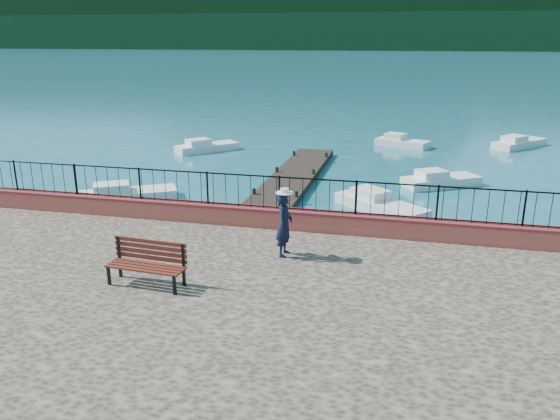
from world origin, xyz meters
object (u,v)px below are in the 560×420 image
at_px(boat_0, 127,191).
at_px(boat_5, 520,141).
at_px(boat_3, 207,144).
at_px(park_bench, 147,272).
at_px(boat_1, 381,202).
at_px(person, 284,225).
at_px(boat_4, 402,140).
at_px(boat_2, 441,177).

distance_m(boat_0, boat_5, 24.27).
bearing_deg(boat_5, boat_0, 173.48).
height_order(boat_0, boat_3, same).
relative_size(park_bench, boat_1, 0.46).
bearing_deg(boat_3, park_bench, -118.57).
bearing_deg(person, park_bench, 135.98).
distance_m(person, boat_3, 19.88).
xyz_separation_m(person, boat_4, (2.52, 21.90, -1.63)).
height_order(boat_4, boat_5, same).
bearing_deg(park_bench, boat_5, 68.64).
distance_m(boat_0, boat_2, 14.02).
height_order(person, boat_3, person).
bearing_deg(boat_5, boat_2, -164.02).
distance_m(park_bench, boat_0, 11.29).
bearing_deg(boat_3, boat_4, -25.56).
relative_size(boat_0, boat_3, 1.08).
height_order(boat_3, boat_5, same).
height_order(park_bench, boat_0, park_bench).
xyz_separation_m(boat_0, boat_4, (10.94, 14.72, 0.00)).
distance_m(person, boat_1, 8.52).
bearing_deg(boat_0, park_bench, -89.44).
xyz_separation_m(boat_1, boat_4, (0.50, 13.79, 0.00)).
distance_m(boat_4, boat_5, 7.26).
height_order(park_bench, boat_5, park_bench).
height_order(boat_2, boat_3, same).
xyz_separation_m(boat_1, boat_2, (2.47, 4.55, 0.00)).
bearing_deg(boat_2, person, -140.96).
bearing_deg(boat_4, person, -74.22).
xyz_separation_m(park_bench, boat_3, (-6.23, 20.16, -1.10)).
height_order(boat_0, boat_1, same).
relative_size(park_bench, boat_3, 0.49).
xyz_separation_m(park_bench, boat_0, (-5.81, 9.62, -1.10)).
xyz_separation_m(boat_4, boat_5, (7.11, 1.51, 0.00)).
bearing_deg(person, boat_3, 29.54).
xyz_separation_m(boat_2, boat_4, (-1.97, 9.24, 0.00)).
bearing_deg(boat_3, boat_1, -87.24).
bearing_deg(boat_1, person, -63.59).
height_order(boat_1, boat_2, same).
bearing_deg(boat_1, boat_2, 101.93).
relative_size(person, boat_0, 0.41).
bearing_deg(boat_3, boat_5, -28.61).
height_order(boat_2, boat_4, same).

